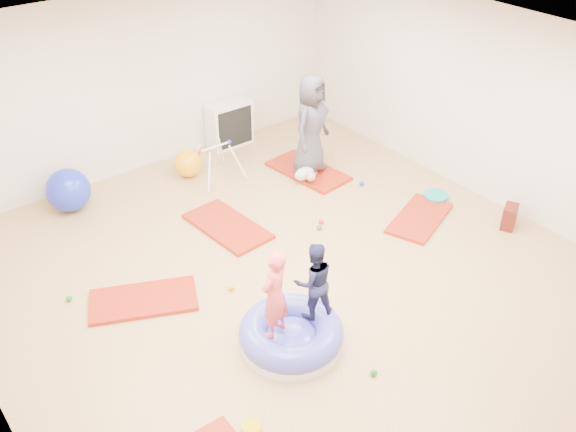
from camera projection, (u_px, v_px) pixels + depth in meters
room at (305, 190)px, 7.06m from camera, size 7.01×8.01×2.81m
gym_mat_mid_left at (143, 300)px, 7.60m from camera, size 1.40×1.09×0.05m
gym_mat_center_back at (227, 226)px, 8.91m from camera, size 0.75×1.34×0.05m
gym_mat_right at (419, 218)px, 9.09m from camera, size 1.30×0.96×0.05m
gym_mat_rear_right at (308, 171)px, 10.23m from camera, size 0.80×1.39×0.06m
inflatable_cushion at (291, 335)px, 6.94m from camera, size 1.15×1.15×0.36m
child_pink at (275, 291)px, 6.47m from camera, size 0.44×0.36×1.04m
child_navy at (314, 278)px, 6.73m from camera, size 0.54×0.48×0.92m
adult_caregiver at (311, 124)px, 9.77m from camera, size 0.90×0.75×1.58m
infant at (306, 174)px, 9.88m from camera, size 0.34×0.34×0.20m
ball_pit_balls at (281, 269)px, 8.08m from camera, size 4.69×3.14×0.07m
exercise_ball_blue at (68, 190)px, 9.17m from camera, size 0.63×0.63×0.63m
exercise_ball_orange at (188, 163)px, 10.05m from camera, size 0.44×0.44×0.44m
infant_play_gym at (215, 157)px, 9.90m from camera, size 0.73×0.69×0.56m
cube_shelf at (230, 124)px, 10.87m from camera, size 0.76×0.38×0.76m
balance_disc at (436, 197)px, 9.54m from camera, size 0.37×0.37×0.08m
backpack at (509, 217)px, 8.86m from camera, size 0.34×0.29×0.33m
yellow_toy at (252, 427)px, 6.08m from camera, size 0.19×0.19×0.03m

